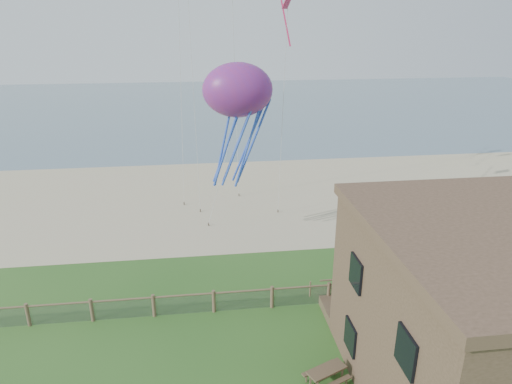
% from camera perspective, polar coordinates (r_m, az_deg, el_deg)
% --- Properties ---
extents(sand_beach, '(72.00, 20.00, 0.02)m').
position_cam_1_polar(sand_beach, '(38.46, -6.23, -0.79)').
color(sand_beach, tan).
rests_on(sand_beach, ground).
extents(ocean, '(160.00, 68.00, 0.02)m').
position_cam_1_polar(ocean, '(81.04, -7.01, 10.59)').
color(ocean, slate).
rests_on(ocean, ground).
extents(chainlink_fence, '(36.20, 0.20, 1.25)m').
position_cam_1_polar(chainlink_fence, '(23.96, -5.30, -13.59)').
color(chainlink_fence, brown).
rests_on(chainlink_fence, ground).
extents(motel_deck, '(15.00, 2.00, 0.50)m').
position_cam_1_polar(motel_deck, '(26.87, 24.46, -12.21)').
color(motel_deck, brown).
rests_on(motel_deck, ground).
extents(picnic_table, '(2.00, 1.79, 0.69)m').
position_cam_1_polar(picnic_table, '(20.30, 8.79, -21.90)').
color(picnic_table, brown).
rests_on(picnic_table, ground).
extents(octopus_kite, '(4.14, 3.14, 7.97)m').
position_cam_1_polar(octopus_kite, '(28.05, -2.24, 8.48)').
color(octopus_kite, red).
extents(kite_red, '(1.98, 1.76, 2.60)m').
position_cam_1_polar(kite_red, '(28.64, 3.98, 21.26)').
color(kite_red, '#C52252').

